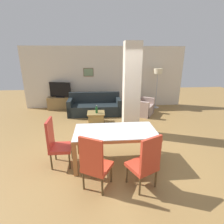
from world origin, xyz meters
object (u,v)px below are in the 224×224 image
at_px(dining_chair_near_right, 145,162).
at_px(dining_table, 115,137).
at_px(dining_chair_near_left, 95,163).
at_px(coffee_table, 96,117).
at_px(tv_stand, 61,103).
at_px(bottle, 97,110).
at_px(sofa, 95,107).
at_px(floor_lamp, 158,75).
at_px(armchair, 140,107).
at_px(dining_chair_head_left, 56,142).
at_px(tv_screen, 60,90).

bearing_deg(dining_chair_near_right, dining_table, 90.00).
xyz_separation_m(dining_chair_near_left, coffee_table, (0.01, 3.29, -0.35)).
bearing_deg(tv_stand, bottle, -49.66).
bearing_deg(coffee_table, sofa, 93.03).
height_order(dining_chair_near_right, tv_stand, dining_chair_near_right).
xyz_separation_m(dining_table, dining_chair_near_left, (-0.45, -0.83, -0.07)).
distance_m(bottle, floor_lamp, 3.38).
bearing_deg(armchair, dining_chair_near_right, 19.75).
xyz_separation_m(dining_chair_near_left, floor_lamp, (2.76, 4.96, 0.95)).
height_order(dining_chair_head_left, sofa, dining_chair_head_left).
height_order(dining_chair_near_right, bottle, dining_chair_near_right).
relative_size(armchair, tv_stand, 1.05).
height_order(dining_table, tv_screen, tv_screen).
relative_size(dining_table, armchair, 1.47).
distance_m(dining_chair_near_left, floor_lamp, 5.76).
xyz_separation_m(bottle, floor_lamp, (2.72, 1.73, 1.01)).
distance_m(bottle, tv_screen, 2.46).
bearing_deg(armchair, tv_screen, -73.69).
bearing_deg(bottle, tv_screen, 130.34).
xyz_separation_m(sofa, tv_screen, (-1.50, 0.78, 0.58)).
bearing_deg(floor_lamp, bottle, -147.44).
bearing_deg(coffee_table, tv_screen, 130.77).
relative_size(dining_chair_near_right, bottle, 3.80).
xyz_separation_m(dining_chair_head_left, floor_lamp, (3.59, 4.13, 0.95)).
xyz_separation_m(dining_table, coffee_table, (-0.43, 2.46, -0.43)).
distance_m(coffee_table, bottle, 0.30).
distance_m(sofa, tv_screen, 1.79).
distance_m(dining_chair_near_right, floor_lamp, 5.43).
relative_size(dining_chair_near_left, armchair, 0.88).
height_order(bottle, tv_screen, tv_screen).
height_order(coffee_table, tv_stand, tv_stand).
bearing_deg(dining_chair_near_right, coffee_table, 77.91).
distance_m(dining_table, dining_chair_near_left, 0.94).
bearing_deg(sofa, bottle, 94.27).
height_order(sofa, tv_stand, sofa).
distance_m(armchair, bottle, 2.01).
bearing_deg(dining_chair_near_left, dining_chair_near_right, 25.08).
bearing_deg(dining_chair_near_right, dining_chair_head_left, 126.13).
distance_m(dining_chair_near_right, tv_screen, 5.69).
bearing_deg(dining_chair_near_left, tv_screen, 135.20).
bearing_deg(floor_lamp, coffee_table, -148.58).
xyz_separation_m(dining_chair_near_left, tv_stand, (-1.54, 5.08, -0.28)).
bearing_deg(armchair, dining_chair_near_left, 8.44).
bearing_deg(dining_chair_head_left, dining_chair_near_left, 45.15).
distance_m(dining_table, dining_chair_head_left, 1.28).
bearing_deg(bottle, armchair, 26.35).
xyz_separation_m(dining_chair_head_left, tv_stand, (-0.70, 4.25, -0.28)).
distance_m(armchair, floor_lamp, 1.75).
distance_m(dining_chair_head_left, tv_screen, 4.32).
xyz_separation_m(sofa, tv_stand, (-1.50, 0.78, -0.01)).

